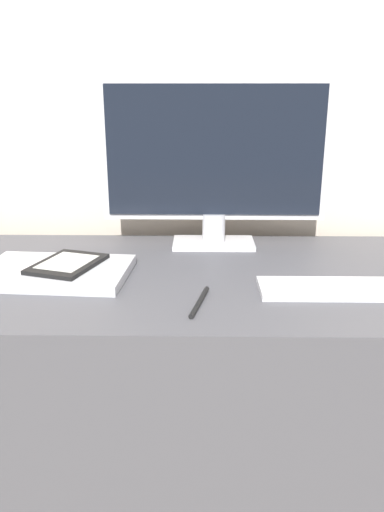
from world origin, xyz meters
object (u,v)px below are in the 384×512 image
at_px(monitor, 215,161).
at_px(pen, 199,302).
at_px(laptop, 55,272).
at_px(ereader, 67,264).
at_px(keyboard, 340,288).

distance_m(monitor, pen, 0.43).
distance_m(laptop, ereader, 0.03).
bearing_deg(monitor, keyboard, -52.49).
xyz_separation_m(keyboard, pen, (-0.28, -0.06, -0.00)).
height_order(monitor, keyboard, monitor).
relative_size(laptop, pen, 2.38).
xyz_separation_m(keyboard, ereader, (-0.56, 0.08, 0.02)).
bearing_deg(ereader, pen, -27.91).
distance_m(keyboard, laptop, 0.59).
relative_size(monitor, pen, 4.10).
xyz_separation_m(monitor, ereader, (-0.32, -0.23, -0.19)).
bearing_deg(ereader, monitor, 35.73).
relative_size(keyboard, pen, 2.34).
bearing_deg(keyboard, laptop, 172.71).
distance_m(laptop, pen, 0.34).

